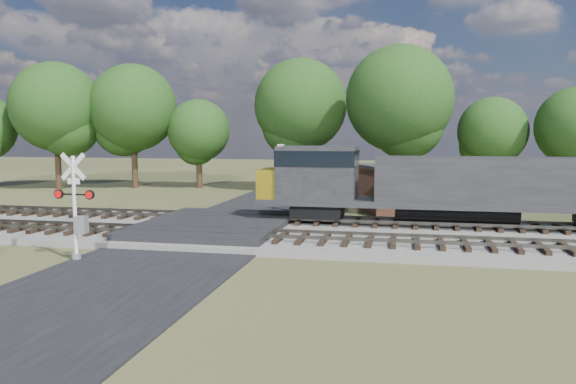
# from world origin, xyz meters

# --- Properties ---
(ground) EXTENTS (160.00, 160.00, 0.00)m
(ground) POSITION_xyz_m (0.00, 0.00, 0.00)
(ground) COLOR #404524
(ground) RESTS_ON ground
(ballast_bed) EXTENTS (140.00, 10.00, 0.30)m
(ballast_bed) POSITION_xyz_m (10.00, 0.50, 0.15)
(ballast_bed) COLOR gray
(ballast_bed) RESTS_ON ground
(road) EXTENTS (7.00, 60.00, 0.08)m
(road) POSITION_xyz_m (0.00, 0.00, 0.04)
(road) COLOR black
(road) RESTS_ON ground
(crossing_panel) EXTENTS (7.00, 9.00, 0.62)m
(crossing_panel) POSITION_xyz_m (0.00, 0.50, 0.32)
(crossing_panel) COLOR #262628
(crossing_panel) RESTS_ON ground
(track_near) EXTENTS (140.00, 2.60, 0.33)m
(track_near) POSITION_xyz_m (3.12, -2.00, 0.41)
(track_near) COLOR black
(track_near) RESTS_ON ballast_bed
(track_far) EXTENTS (140.00, 2.60, 0.33)m
(track_far) POSITION_xyz_m (3.12, 3.00, 0.41)
(track_far) COLOR black
(track_far) RESTS_ON ballast_bed
(crossing_signal_near) EXTENTS (1.74, 0.38, 4.31)m
(crossing_signal_near) POSITION_xyz_m (-3.21, -6.66, 1.79)
(crossing_signal_near) COLOR silver
(crossing_signal_near) RESTS_ON ground
(crossing_signal_far) EXTENTS (1.49, 0.39, 3.72)m
(crossing_signal_far) POSITION_xyz_m (3.03, 8.44, 1.55)
(crossing_signal_far) COLOR silver
(crossing_signal_far) RESTS_ON ground
(equipment_shed) EXTENTS (5.92, 5.92, 3.06)m
(equipment_shed) POSITION_xyz_m (8.81, 10.42, 1.55)
(equipment_shed) COLOR #492B1F
(equipment_shed) RESTS_ON ground
(treeline) EXTENTS (78.35, 12.29, 11.89)m
(treeline) POSITION_xyz_m (5.91, 20.35, 6.81)
(treeline) COLOR black
(treeline) RESTS_ON ground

